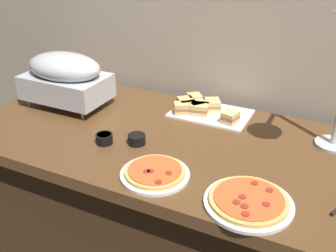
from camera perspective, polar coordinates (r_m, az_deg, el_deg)
back_wall at (r=1.90m, az=9.15°, el=16.37°), size 4.40×0.04×2.40m
buffet_table at (r=1.82m, az=2.28°, el=-12.53°), size 1.90×0.84×0.76m
chafing_dish at (r=1.93m, az=-14.73°, el=6.98°), size 0.40×0.25×0.26m
pizza_plate_front at (r=1.38m, az=-1.93°, el=-6.86°), size 0.25×0.25×0.03m
pizza_plate_center at (r=1.27m, az=11.66°, el=-10.71°), size 0.28×0.28×0.03m
sandwich_platter at (r=1.83m, az=5.19°, el=2.49°), size 0.36×0.24×0.06m
sauce_cup_near at (r=1.59m, az=-9.27°, el=-1.79°), size 0.07×0.07×0.04m
sauce_cup_far at (r=1.58m, az=-4.58°, el=-1.90°), size 0.07×0.07×0.04m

